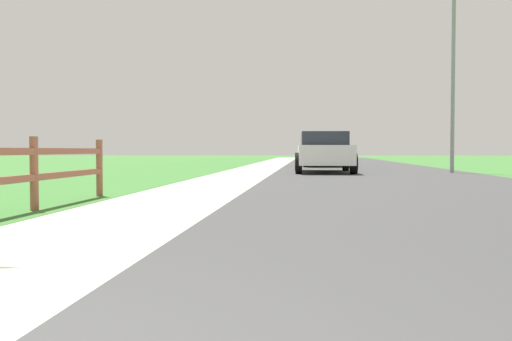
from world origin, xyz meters
name	(u,v)px	position (x,y,z in m)	size (l,w,h in m)	color
ground_plane	(281,168)	(0.00, 25.00, 0.00)	(120.00, 120.00, 0.00)	#39702F
road_asphalt	(357,167)	(3.50, 27.00, 0.00)	(7.00, 66.00, 0.01)	#3A3A3A
curb_concrete	(222,166)	(-3.00, 27.00, 0.00)	(6.00, 66.00, 0.01)	#A9AB94
grass_verge	(191,166)	(-4.50, 27.00, 0.01)	(5.00, 66.00, 0.00)	#39702F
parked_suv_white	(324,151)	(1.76, 19.99, 0.75)	(2.16, 4.83, 1.45)	white
parked_car_black	(324,150)	(1.95, 27.77, 0.78)	(2.30, 4.64, 1.52)	black
street_lamp	(456,60)	(6.37, 19.97, 3.95)	(1.17, 0.20, 6.69)	gray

